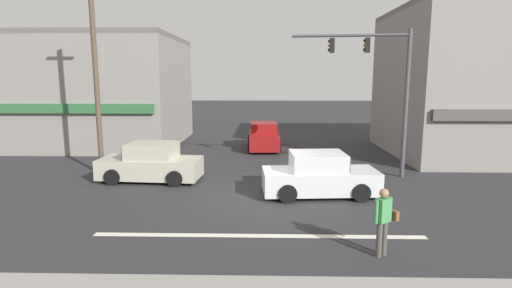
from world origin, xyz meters
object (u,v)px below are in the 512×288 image
(utility_pole_near_left, at_px, (96,73))
(sedan_crossing_rightbound, at_px, (151,164))
(pedestrian_foreground_with_bag, at_px, (384,218))
(sedan_approaching_near, at_px, (319,176))
(traffic_light_mast, at_px, (383,79))
(utility_pole_far_right, at_px, (394,87))
(sedan_parked_curbside, at_px, (264,137))

(utility_pole_near_left, distance_m, sedan_crossing_rightbound, 4.61)
(utility_pole_near_left, height_order, pedestrian_foreground_with_bag, utility_pole_near_left)
(sedan_approaching_near, bearing_deg, traffic_light_mast, 44.84)
(traffic_light_mast, xyz_separation_m, sedan_crossing_rightbound, (-9.64, -0.99, -3.46))
(sedan_crossing_rightbound, bearing_deg, utility_pole_near_left, 156.95)
(sedan_approaching_near, bearing_deg, utility_pole_far_right, 60.10)
(sedan_parked_curbside, bearing_deg, sedan_crossing_rightbound, -121.41)
(sedan_approaching_near, distance_m, pedestrian_foreground_with_bag, 5.05)
(utility_pole_far_right, xyz_separation_m, sedan_parked_curbside, (-7.57, -0.06, -2.96))
(utility_pole_near_left, bearing_deg, sedan_parked_curbside, 42.37)
(utility_pole_near_left, distance_m, pedestrian_foreground_with_bag, 13.30)
(utility_pole_near_left, bearing_deg, sedan_crossing_rightbound, -23.05)
(traffic_light_mast, distance_m, pedestrian_foreground_with_bag, 8.79)
(pedestrian_foreground_with_bag, bearing_deg, traffic_light_mast, 75.12)
(traffic_light_mast, relative_size, sedan_approaching_near, 1.47)
(utility_pole_near_left, height_order, traffic_light_mast, utility_pole_near_left)
(utility_pole_near_left, height_order, sedan_crossing_rightbound, utility_pole_near_left)
(utility_pole_far_right, relative_size, sedan_parked_curbside, 1.70)
(utility_pole_near_left, xyz_separation_m, utility_pole_far_right, (14.70, 6.56, -0.76))
(sedan_crossing_rightbound, bearing_deg, utility_pole_far_right, 32.02)
(traffic_light_mast, xyz_separation_m, sedan_parked_curbside, (-5.02, 6.58, -3.46))
(sedan_crossing_rightbound, bearing_deg, traffic_light_mast, 5.87)
(sedan_parked_curbside, distance_m, pedestrian_foreground_with_bag, 14.78)
(sedan_parked_curbside, distance_m, sedan_crossing_rightbound, 8.87)
(sedan_parked_curbside, bearing_deg, utility_pole_near_left, -137.63)
(sedan_approaching_near, bearing_deg, pedestrian_foreground_with_bag, -80.31)
(traffic_light_mast, bearing_deg, pedestrian_foreground_with_bag, -104.88)
(traffic_light_mast, height_order, sedan_crossing_rightbound, traffic_light_mast)
(utility_pole_near_left, relative_size, sedan_approaching_near, 2.04)
(utility_pole_near_left, xyz_separation_m, sedan_parked_curbside, (7.13, 6.51, -3.72))
(traffic_light_mast, bearing_deg, sedan_parked_curbside, 127.32)
(sedan_parked_curbside, relative_size, sedan_approaching_near, 0.99)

